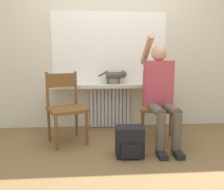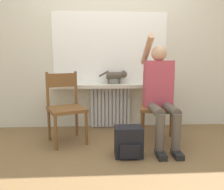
{
  "view_description": "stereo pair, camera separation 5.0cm",
  "coord_description": "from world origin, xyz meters",
  "px_view_note": "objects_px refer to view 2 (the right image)",
  "views": [
    {
      "loc": [
        -0.21,
        -2.14,
        1.03
      ],
      "look_at": [
        0.0,
        0.68,
        0.58
      ],
      "focal_mm": 35.0,
      "sensor_mm": 36.0,
      "label": 1
    },
    {
      "loc": [
        -0.16,
        -2.14,
        1.03
      ],
      "look_at": [
        0.0,
        0.68,
        0.58
      ],
      "focal_mm": 35.0,
      "sensor_mm": 36.0,
      "label": 2
    }
  ],
  "objects_px": {
    "chair_right": "(158,105)",
    "cat": "(117,75)",
    "person": "(160,90)",
    "backpack": "(129,142)",
    "chair_left": "(66,106)"
  },
  "relations": [
    {
      "from": "person",
      "to": "cat",
      "type": "relative_size",
      "value": 3.18
    },
    {
      "from": "chair_right",
      "to": "person",
      "type": "relative_size",
      "value": 0.65
    },
    {
      "from": "chair_left",
      "to": "person",
      "type": "xyz_separation_m",
      "value": [
        1.16,
        -0.12,
        0.21
      ]
    },
    {
      "from": "backpack",
      "to": "chair_right",
      "type": "bearing_deg",
      "value": 48.25
    },
    {
      "from": "person",
      "to": "cat",
      "type": "height_order",
      "value": "person"
    },
    {
      "from": "person",
      "to": "backpack",
      "type": "relative_size",
      "value": 4.13
    },
    {
      "from": "chair_right",
      "to": "backpack",
      "type": "bearing_deg",
      "value": -117.55
    },
    {
      "from": "cat",
      "to": "backpack",
      "type": "bearing_deg",
      "value": -87.27
    },
    {
      "from": "chair_left",
      "to": "cat",
      "type": "distance_m",
      "value": 0.94
    },
    {
      "from": "chair_left",
      "to": "chair_right",
      "type": "xyz_separation_m",
      "value": [
        1.17,
        0.0,
        0.0
      ]
    },
    {
      "from": "chair_right",
      "to": "chair_left",
      "type": "bearing_deg",
      "value": -165.68
    },
    {
      "from": "chair_right",
      "to": "cat",
      "type": "height_order",
      "value": "cat"
    },
    {
      "from": "backpack",
      "to": "person",
      "type": "bearing_deg",
      "value": 40.75
    },
    {
      "from": "chair_right",
      "to": "cat",
      "type": "xyz_separation_m",
      "value": [
        -0.49,
        0.53,
        0.35
      ]
    },
    {
      "from": "backpack",
      "to": "cat",
      "type": "bearing_deg",
      "value": 92.73
    }
  ]
}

